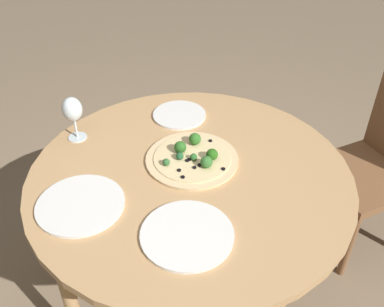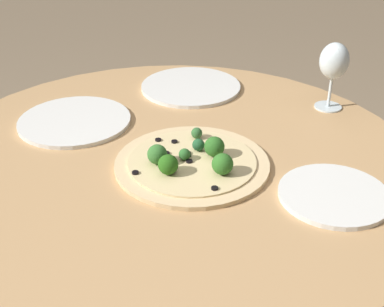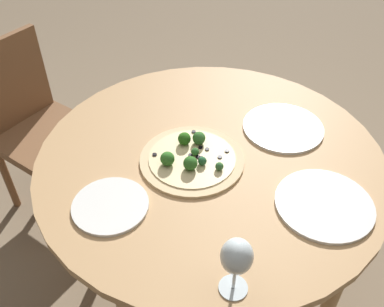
# 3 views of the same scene
# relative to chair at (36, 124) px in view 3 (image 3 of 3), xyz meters

# --- Properties ---
(ground_plane) EXTENTS (12.00, 12.00, 0.00)m
(ground_plane) POSITION_rel_chair_xyz_m (-0.72, -0.60, -0.45)
(ground_plane) COLOR #847056
(dining_table) EXTENTS (1.11, 1.11, 0.74)m
(dining_table) POSITION_rel_chair_xyz_m (-0.72, -0.60, 0.21)
(dining_table) COLOR tan
(dining_table) RESTS_ON ground_plane
(chair) EXTENTS (0.56, 0.56, 0.83)m
(chair) POSITION_rel_chair_xyz_m (0.00, 0.00, 0.00)
(chair) COLOR brown
(chair) RESTS_ON ground_plane
(pizza) EXTENTS (0.33, 0.33, 0.06)m
(pizza) POSITION_rel_chair_xyz_m (-0.73, -0.53, 0.30)
(pizza) COLOR #DBBC89
(pizza) RESTS_ON dining_table
(wine_glass) EXTENTS (0.07, 0.07, 0.17)m
(wine_glass) POSITION_rel_chair_xyz_m (-1.19, -0.51, 0.41)
(wine_glass) COLOR silver
(wine_glass) RESTS_ON dining_table
(plate_near) EXTENTS (0.28, 0.28, 0.01)m
(plate_near) POSITION_rel_chair_xyz_m (-1.01, -0.84, 0.29)
(plate_near) COLOR silver
(plate_near) RESTS_ON dining_table
(plate_far) EXTENTS (0.22, 0.22, 0.01)m
(plate_far) POSITION_rel_chair_xyz_m (-0.86, -0.27, 0.29)
(plate_far) COLOR silver
(plate_far) RESTS_ON dining_table
(plate_side) EXTENTS (0.27, 0.27, 0.01)m
(plate_side) POSITION_rel_chair_xyz_m (-0.66, -0.88, 0.29)
(plate_side) COLOR silver
(plate_side) RESTS_ON dining_table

